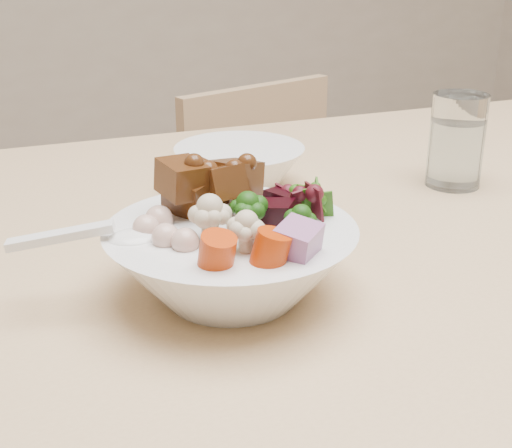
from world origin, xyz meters
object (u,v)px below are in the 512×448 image
at_px(chair_far, 288,263).
at_px(water_glass, 456,144).
at_px(food_bowl, 232,256).
at_px(side_bowl, 239,168).
at_px(dining_table, 454,289).

xyz_separation_m(chair_far, water_glass, (-0.03, -0.54, 0.40)).
relative_size(food_bowl, side_bowl, 1.36).
height_order(dining_table, side_bowl, side_bowl).
bearing_deg(food_bowl, side_bowl, 67.84).
relative_size(water_glass, side_bowl, 0.72).
bearing_deg(water_glass, chair_far, 87.19).
xyz_separation_m(food_bowl, water_glass, (0.36, 0.17, 0.02)).
distance_m(chair_far, food_bowl, 0.89).
bearing_deg(side_bowl, food_bowl, -112.16).
xyz_separation_m(dining_table, chair_far, (0.09, 0.65, -0.27)).
relative_size(dining_table, food_bowl, 8.05).
xyz_separation_m(chair_far, food_bowl, (-0.38, -0.71, 0.39)).
bearing_deg(dining_table, food_bowl, -167.09).
height_order(dining_table, water_glass, water_glass).
bearing_deg(side_bowl, chair_far, 58.35).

